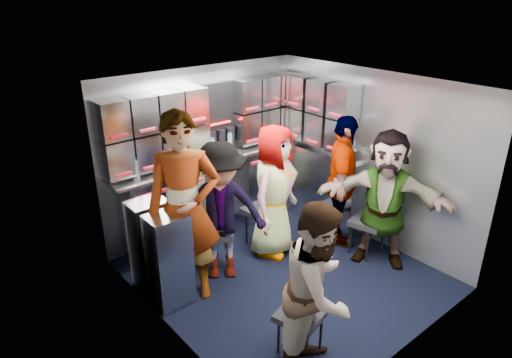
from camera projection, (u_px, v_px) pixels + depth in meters
floor at (284, 274)px, 5.08m from camera, size 3.00×3.00×0.00m
wall_back at (204, 151)px, 5.73m from camera, size 2.80×0.04×2.10m
wall_left at (165, 232)px, 3.84m from camera, size 0.04×3.00×2.10m
wall_right at (371, 158)px, 5.49m from camera, size 0.04×3.00×2.10m
ceiling at (289, 86)px, 4.25m from camera, size 2.80×3.00×0.02m
cart_bank_back at (215, 196)px, 5.80m from camera, size 2.68×0.38×0.99m
cart_bank_left at (160, 252)px, 4.58m from camera, size 0.38×0.76×0.99m
counter at (214, 158)px, 5.59m from camera, size 2.68×0.42×0.03m
locker_bank_back at (209, 119)px, 5.45m from camera, size 2.68×0.28×0.82m
locker_bank_right at (321, 113)px, 5.72m from camera, size 0.28×1.00×0.82m
right_cabinet at (323, 187)px, 6.04m from camera, size 0.28×1.20×1.00m
coffee_niche at (219, 117)px, 5.60m from camera, size 0.46×0.16×0.84m
red_latch_strip at (224, 173)px, 5.50m from camera, size 2.60×0.02×0.03m
jump_seat_near_left at (301, 317)px, 3.84m from camera, size 0.45×0.44×0.44m
jump_seat_mid_left at (212, 235)px, 5.05m from camera, size 0.51×0.50×0.47m
jump_seat_center at (263, 212)px, 5.49m from camera, size 0.45×0.42×0.50m
jump_seat_mid_right at (328, 211)px, 5.73m from camera, size 0.38×0.37×0.40m
jump_seat_near_right at (368, 223)px, 5.32m from camera, size 0.47×0.45×0.46m
attendant_standing at (184, 210)px, 4.40m from camera, size 0.85×0.77×1.95m
attendant_arc_a at (319, 291)px, 3.57m from camera, size 0.91×0.83×1.52m
attendant_arc_b at (220, 212)px, 4.78m from camera, size 1.15×1.03×1.55m
attendant_arc_c at (274, 191)px, 5.23m from camera, size 0.90×0.75×1.58m
attendant_arc_d at (342, 182)px, 5.43m from camera, size 0.98×0.90×1.62m
attendant_arc_e at (385, 199)px, 5.04m from camera, size 1.15×1.50×1.58m
bottle_left at (136, 170)px, 4.89m from camera, size 0.07×0.07×0.22m
bottle_mid at (213, 149)px, 5.48m from camera, size 0.06×0.06×0.24m
bottle_right at (230, 144)px, 5.63m from camera, size 0.06×0.06×0.25m
cup_left at (178, 165)px, 5.20m from camera, size 0.07×0.07×0.10m
cup_right at (291, 134)px, 6.26m from camera, size 0.09×0.09×0.11m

